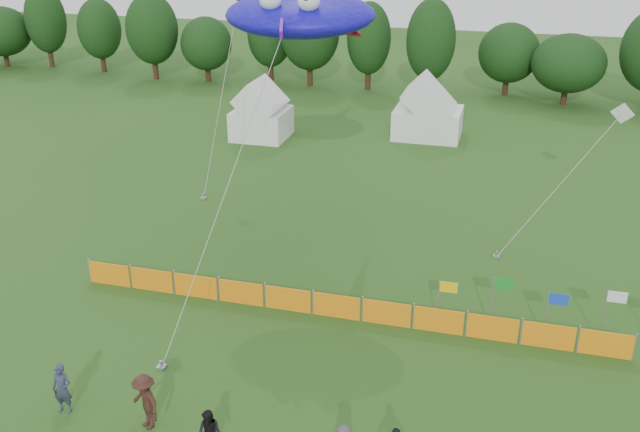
% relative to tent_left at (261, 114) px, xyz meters
% --- Properties ---
extents(treeline, '(104.57, 8.78, 8.36)m').
position_rel_tent_left_xyz_m(treeline, '(12.32, 15.31, 2.54)').
color(treeline, '#382314').
rests_on(treeline, ground).
extents(tent_left, '(3.69, 3.69, 3.26)m').
position_rel_tent_left_xyz_m(tent_left, '(0.00, 0.00, 0.00)').
color(tent_left, white).
rests_on(tent_left, ground).
extents(tent_right, '(4.67, 3.73, 3.29)m').
position_rel_tent_left_xyz_m(tent_right, '(11.14, 3.18, 0.02)').
color(tent_right, white).
rests_on(tent_right, ground).
extents(barrier_fence, '(21.90, 0.06, 1.00)m').
position_rel_tent_left_xyz_m(barrier_fence, '(10.83, -21.64, -1.15)').
color(barrier_fence, orange).
rests_on(barrier_fence, ground).
extents(flag_row, '(8.73, 0.77, 2.24)m').
position_rel_tent_left_xyz_m(flag_row, '(18.88, -20.78, -0.27)').
color(flag_row, gray).
rests_on(flag_row, ground).
extents(spectator_a, '(0.68, 0.48, 1.76)m').
position_rel_tent_left_xyz_m(spectator_a, '(3.82, -29.48, -0.77)').
color(spectator_a, '#2D324B').
rests_on(spectator_a, ground).
extents(spectator_c, '(1.42, 1.24, 1.91)m').
position_rel_tent_left_xyz_m(spectator_c, '(6.72, -29.46, -0.69)').
color(spectator_c, '#391E17').
rests_on(spectator_c, ground).
extents(stingray_kite, '(6.58, 18.86, 11.96)m').
position_rel_tent_left_xyz_m(stingray_kite, '(7.85, -15.77, 9.16)').
color(stingray_kite, '#1B10E9').
rests_on(stingray_kite, ground).
extents(small_kite_white, '(5.76, 5.33, 6.43)m').
position_rel_tent_left_xyz_m(small_kite_white, '(20.18, -11.18, 2.39)').
color(small_kite_white, white).
rests_on(small_kite_white, ground).
extents(small_kite_dark, '(1.04, 5.88, 10.72)m').
position_rel_tent_left_xyz_m(small_kite_dark, '(0.97, -8.11, 4.79)').
color(small_kite_dark, black).
rests_on(small_kite_dark, ground).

